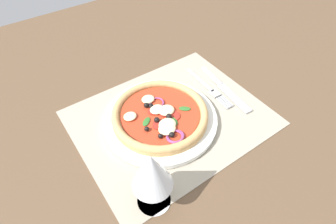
{
  "coord_description": "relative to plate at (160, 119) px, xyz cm",
  "views": [
    {
      "loc": [
        25.73,
        35.59,
        48.88
      ],
      "look_at": [
        0.83,
        0.0,
        2.65
      ],
      "focal_mm": 28.89,
      "sensor_mm": 36.0,
      "label": 1
    }
  ],
  "objects": [
    {
      "name": "ground_plane",
      "position": [
        -2.77,
        0.52,
        -2.23
      ],
      "size": [
        190.0,
        140.0,
        2.4
      ],
      "primitive_type": "cube",
      "color": "brown"
    },
    {
      "name": "placemat",
      "position": [
        -2.77,
        0.52,
        -0.83
      ],
      "size": [
        44.5,
        35.77,
        0.4
      ],
      "primitive_type": "cube",
      "color": "#A39984",
      "rests_on": "ground_plane"
    },
    {
      "name": "plate",
      "position": [
        0.0,
        0.0,
        0.0
      ],
      "size": [
        26.99,
        26.99,
        1.25
      ],
      "primitive_type": "cylinder",
      "color": "silver",
      "rests_on": "placemat"
    },
    {
      "name": "pizza",
      "position": [
        0.05,
        0.12,
        1.74
      ],
      "size": [
        22.54,
        22.54,
        2.65
      ],
      "color": "tan",
      "rests_on": "plate"
    },
    {
      "name": "fork",
      "position": [
        -17.04,
        -1.38,
        -0.41
      ],
      "size": [
        2.43,
        18.05,
        0.44
      ],
      "rotation": [
        0.0,
        0.0,
        1.53
      ],
      "color": "#B2B5BA",
      "rests_on": "placemat"
    },
    {
      "name": "knife",
      "position": [
        -20.32,
        0.69,
        -0.37
      ],
      "size": [
        3.57,
        20.07,
        0.62
      ],
      "rotation": [
        0.0,
        0.0,
        1.47
      ],
      "color": "#B2B5BA",
      "rests_on": "placemat"
    },
    {
      "name": "wine_glass",
      "position": [
        12.0,
        15.83,
        9.35
      ],
      "size": [
        7.2,
        7.2,
        14.9
      ],
      "color": "silver",
      "rests_on": "ground_plane"
    }
  ]
}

